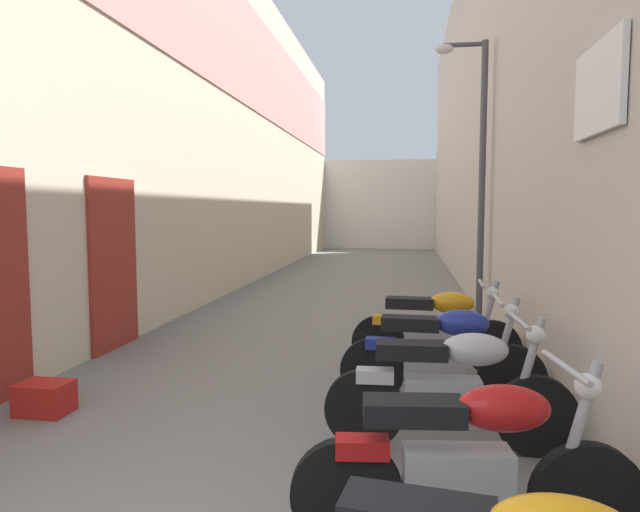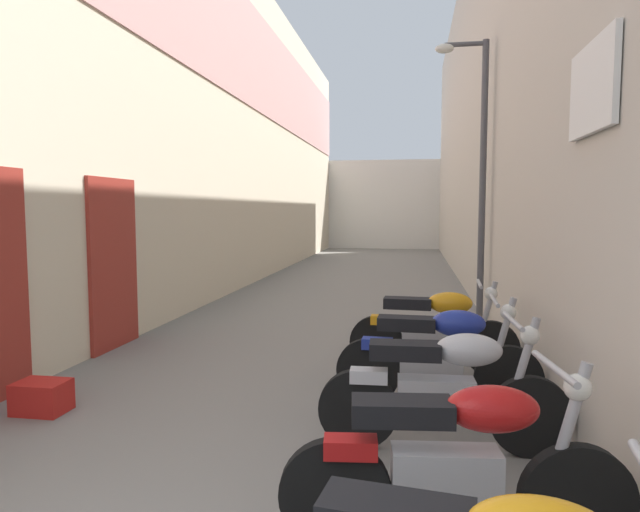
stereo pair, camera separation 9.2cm
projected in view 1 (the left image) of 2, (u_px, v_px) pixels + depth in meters
The scene contains 10 objects.
ground_plane at pixel (344, 297), 11.31m from camera, with size 40.31×40.31×0.00m, color slate.
building_left at pixel (243, 126), 13.32m from camera, with size 0.45×24.31×7.53m.
building_right at pixel (474, 113), 12.52m from camera, with size 0.45×24.31×7.97m.
building_far_end at pixel (380, 205), 26.06m from camera, with size 8.02×2.00×4.02m, color silver.
motorcycle_second at pixel (469, 460), 2.88m from camera, with size 1.85×0.58×1.04m.
motorcycle_third at pixel (450, 386), 4.08m from camera, with size 1.85×0.58×1.04m.
motorcycle_fourth at pixel (442, 353), 5.02m from camera, with size 1.85×0.58×1.04m.
motorcycle_fifth at pixel (436, 327), 6.11m from camera, with size 1.85×0.58×1.04m.
plastic_crate at pixel (45, 398), 4.88m from camera, with size 0.44×0.32×0.28m, color red.
street_lamp at pixel (476, 160), 8.36m from camera, with size 0.79×0.18×4.30m.
Camera 1 is at (1.23, -0.98, 1.80)m, focal length 31.04 mm.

